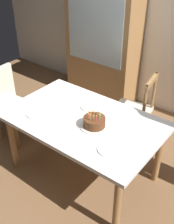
{
  "coord_description": "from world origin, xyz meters",
  "views": [
    {
      "loc": [
        1.46,
        -1.8,
        2.36
      ],
      "look_at": [
        0.05,
        0.0,
        0.85
      ],
      "focal_mm": 44.88,
      "sensor_mm": 36.0,
      "label": 1
    }
  ],
  "objects_px": {
    "birthday_cake": "(94,122)",
    "dining_table": "(83,126)",
    "plate_near_celebrant": "(37,113)",
    "plate_near_guest": "(110,149)",
    "chair_spindle_back": "(134,112)",
    "chair_upholstered": "(9,101)",
    "china_cabinet": "(103,40)",
    "plate_far_side": "(90,106)"
  },
  "relations": [
    {
      "from": "plate_near_celebrant",
      "to": "chair_upholstered",
      "type": "height_order",
      "value": "chair_upholstered"
    },
    {
      "from": "chair_upholstered",
      "to": "china_cabinet",
      "type": "bearing_deg",
      "value": 78.48
    },
    {
      "from": "birthday_cake",
      "to": "chair_spindle_back",
      "type": "bearing_deg",
      "value": 92.09
    },
    {
      "from": "dining_table",
      "to": "chair_spindle_back",
      "type": "height_order",
      "value": "chair_spindle_back"
    },
    {
      "from": "birthday_cake",
      "to": "chair_spindle_back",
      "type": "height_order",
      "value": "chair_spindle_back"
    },
    {
      "from": "plate_near_guest",
      "to": "birthday_cake",
      "type": "bearing_deg",
      "value": 148.89
    },
    {
      "from": "dining_table",
      "to": "china_cabinet",
      "type": "xyz_separation_m",
      "value": [
        -0.86,
        1.56,
        0.29
      ]
    },
    {
      "from": "chair_spindle_back",
      "to": "chair_upholstered",
      "type": "height_order",
      "value": "same"
    },
    {
      "from": "birthday_cake",
      "to": "dining_table",
      "type": "bearing_deg",
      "value": 166.84
    },
    {
      "from": "birthday_cake",
      "to": "plate_far_side",
      "type": "relative_size",
      "value": 1.27
    },
    {
      "from": "birthday_cake",
      "to": "plate_far_side",
      "type": "distance_m",
      "value": 0.37
    },
    {
      "from": "plate_far_side",
      "to": "plate_near_guest",
      "type": "xyz_separation_m",
      "value": [
        0.56,
        -0.45,
        0.0
      ]
    },
    {
      "from": "plate_far_side",
      "to": "china_cabinet",
      "type": "bearing_deg",
      "value": 120.4
    },
    {
      "from": "dining_table",
      "to": "chair_upholstered",
      "type": "relative_size",
      "value": 1.67
    },
    {
      "from": "chair_upholstered",
      "to": "plate_near_celebrant",
      "type": "bearing_deg",
      "value": -14.69
    },
    {
      "from": "birthday_cake",
      "to": "chair_upholstered",
      "type": "height_order",
      "value": "chair_upholstered"
    },
    {
      "from": "chair_spindle_back",
      "to": "china_cabinet",
      "type": "bearing_deg",
      "value": 143.79
    },
    {
      "from": "plate_near_guest",
      "to": "china_cabinet",
      "type": "distance_m",
      "value": 2.24
    },
    {
      "from": "birthday_cake",
      "to": "chair_upholstered",
      "type": "bearing_deg",
      "value": 179.57
    },
    {
      "from": "plate_far_side",
      "to": "china_cabinet",
      "type": "xyz_separation_m",
      "value": [
        -0.78,
        1.33,
        0.2
      ]
    },
    {
      "from": "plate_far_side",
      "to": "birthday_cake",
      "type": "bearing_deg",
      "value": -46.77
    },
    {
      "from": "chair_upholstered",
      "to": "chair_spindle_back",
      "type": "bearing_deg",
      "value": 32.89
    },
    {
      "from": "dining_table",
      "to": "chair_upholstered",
      "type": "xyz_separation_m",
      "value": [
        -1.18,
        -0.03,
        -0.13
      ]
    },
    {
      "from": "dining_table",
      "to": "plate_near_celebrant",
      "type": "distance_m",
      "value": 0.5
    },
    {
      "from": "dining_table",
      "to": "plate_near_celebrant",
      "type": "bearing_deg",
      "value": -152.75
    },
    {
      "from": "plate_far_side",
      "to": "dining_table",
      "type": "bearing_deg",
      "value": -70.56
    },
    {
      "from": "plate_near_celebrant",
      "to": "plate_far_side",
      "type": "relative_size",
      "value": 1.0
    },
    {
      "from": "birthday_cake",
      "to": "chair_spindle_back",
      "type": "distance_m",
      "value": 0.93
    },
    {
      "from": "plate_near_celebrant",
      "to": "birthday_cake",
      "type": "bearing_deg",
      "value": 17.01
    },
    {
      "from": "chair_upholstered",
      "to": "china_cabinet",
      "type": "height_order",
      "value": "china_cabinet"
    },
    {
      "from": "chair_spindle_back",
      "to": "chair_upholstered",
      "type": "distance_m",
      "value": 1.58
    },
    {
      "from": "plate_near_guest",
      "to": "china_cabinet",
      "type": "bearing_deg",
      "value": 126.9
    },
    {
      "from": "plate_far_side",
      "to": "chair_upholstered",
      "type": "bearing_deg",
      "value": -167.01
    },
    {
      "from": "plate_far_side",
      "to": "plate_near_guest",
      "type": "relative_size",
      "value": 1.0
    },
    {
      "from": "plate_near_guest",
      "to": "chair_upholstered",
      "type": "bearing_deg",
      "value": 173.28
    },
    {
      "from": "plate_far_side",
      "to": "chair_spindle_back",
      "type": "xyz_separation_m",
      "value": [
        0.22,
        0.6,
        -0.3
      ]
    },
    {
      "from": "plate_near_celebrant",
      "to": "plate_far_side",
      "type": "xyz_separation_m",
      "value": [
        0.36,
        0.45,
        0.0
      ]
    },
    {
      "from": "chair_spindle_back",
      "to": "plate_near_guest",
      "type": "bearing_deg",
      "value": -72.11
    },
    {
      "from": "plate_near_celebrant",
      "to": "chair_spindle_back",
      "type": "xyz_separation_m",
      "value": [
        0.58,
        1.05,
        -0.3
      ]
    },
    {
      "from": "birthday_cake",
      "to": "plate_near_celebrant",
      "type": "xyz_separation_m",
      "value": [
        -0.61,
        -0.19,
        -0.04
      ]
    },
    {
      "from": "plate_near_celebrant",
      "to": "chair_upholstered",
      "type": "distance_m",
      "value": 0.8
    },
    {
      "from": "plate_near_celebrant",
      "to": "chair_spindle_back",
      "type": "height_order",
      "value": "chair_spindle_back"
    }
  ]
}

